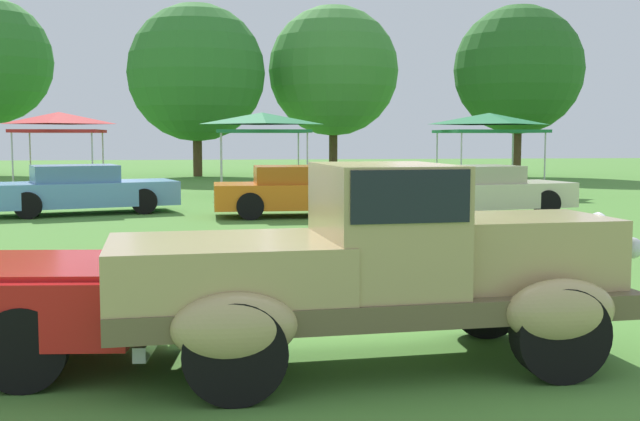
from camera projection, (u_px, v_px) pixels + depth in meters
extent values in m
plane|color=#4C8433|center=(356.00, 348.00, 7.22)|extent=(120.00, 120.00, 0.00)
cube|color=brown|center=(370.00, 300.00, 6.62)|extent=(4.37, 1.76, 0.20)
cube|color=tan|center=(513.00, 251.00, 6.84)|extent=(1.66, 1.21, 0.60)
ellipsoid|color=silver|center=(598.00, 250.00, 7.01)|extent=(0.20, 0.53, 0.68)
cube|color=tan|center=(384.00, 226.00, 6.58)|extent=(1.12, 1.45, 1.04)
cube|color=black|center=(384.00, 190.00, 6.56)|extent=(1.03, 1.47, 0.40)
cube|color=tan|center=(225.00, 270.00, 6.34)|extent=(1.96, 1.54, 0.48)
ellipsoid|color=tan|center=(485.00, 279.00, 7.60)|extent=(0.94, 0.43, 0.52)
ellipsoid|color=tan|center=(561.00, 311.00, 6.19)|extent=(0.94, 0.43, 0.52)
ellipsoid|color=tan|center=(219.00, 290.00, 7.07)|extent=(0.94, 0.43, 0.52)
ellipsoid|color=tan|center=(235.00, 328.00, 5.67)|extent=(0.94, 0.43, 0.52)
sphere|color=silver|center=(577.00, 235.00, 7.44)|extent=(0.18, 0.18, 0.18)
sphere|color=silver|center=(632.00, 248.00, 6.59)|extent=(0.18, 0.18, 0.18)
cylinder|color=black|center=(485.00, 298.00, 7.61)|extent=(0.76, 0.24, 0.76)
cylinder|color=black|center=(560.00, 334.00, 6.21)|extent=(0.76, 0.24, 0.76)
cylinder|color=black|center=(219.00, 309.00, 7.09)|extent=(0.76, 0.24, 0.76)
cylinder|color=black|center=(235.00, 352.00, 5.68)|extent=(0.76, 0.24, 0.76)
cube|color=red|center=(39.00, 274.00, 6.69)|extent=(1.88, 1.61, 0.20)
cube|color=silver|center=(158.00, 329.00, 6.76)|extent=(0.27, 1.65, 0.12)
cylinder|color=black|center=(79.00, 305.00, 7.50)|extent=(0.66, 0.20, 0.66)
cylinder|color=black|center=(24.00, 349.00, 5.96)|extent=(0.66, 0.20, 0.66)
cube|color=#669EDB|center=(83.00, 194.00, 19.78)|extent=(4.85, 2.99, 0.60)
cube|color=#517EAF|center=(75.00, 174.00, 19.65)|extent=(2.35, 1.99, 0.44)
cylinder|color=black|center=(144.00, 201.00, 19.68)|extent=(0.64, 0.22, 0.64)
cylinder|color=black|center=(28.00, 205.00, 18.52)|extent=(0.64, 0.22, 0.64)
cube|color=orange|center=(299.00, 195.00, 19.19)|extent=(4.11, 1.71, 0.60)
cube|color=#BB5914|center=(292.00, 175.00, 19.13)|extent=(1.81, 1.46, 0.44)
cylinder|color=black|center=(355.00, 205.00, 18.62)|extent=(0.64, 0.22, 0.64)
cylinder|color=black|center=(250.00, 206.00, 18.28)|extent=(0.64, 0.22, 0.64)
cube|color=beige|center=(482.00, 195.00, 19.40)|extent=(4.67, 2.56, 0.60)
cube|color=#B3AB8E|center=(476.00, 175.00, 19.29)|extent=(2.20, 1.82, 0.44)
cylinder|color=black|center=(547.00, 203.00, 19.13)|extent=(0.64, 0.22, 0.64)
cylinder|color=black|center=(450.00, 206.00, 18.25)|extent=(0.64, 0.22, 0.64)
cylinder|color=#B7B7BC|center=(103.00, 163.00, 26.61)|extent=(0.05, 0.05, 2.05)
cylinder|color=#B7B7BC|center=(93.00, 166.00, 24.28)|extent=(0.05, 0.05, 2.05)
cylinder|color=#B7B7BC|center=(31.00, 164.00, 26.30)|extent=(0.05, 0.05, 2.05)
cylinder|color=#B7B7BC|center=(13.00, 166.00, 23.97)|extent=(0.05, 0.05, 2.05)
cube|color=red|center=(59.00, 131.00, 25.19)|extent=(2.62, 2.62, 0.10)
pyramid|color=red|center=(59.00, 118.00, 25.15)|extent=(2.57, 2.57, 0.38)
cylinder|color=#B7B7BC|center=(298.00, 163.00, 27.31)|extent=(0.05, 0.05, 2.05)
cylinder|color=#B7B7BC|center=(307.00, 166.00, 24.68)|extent=(0.05, 0.05, 2.05)
cylinder|color=#B7B7BC|center=(221.00, 163.00, 26.96)|extent=(0.05, 0.05, 2.05)
cylinder|color=#B7B7BC|center=(222.00, 166.00, 24.33)|extent=(0.05, 0.05, 2.05)
cube|color=#1E703D|center=(262.00, 131.00, 25.72)|extent=(2.96, 2.96, 0.10)
pyramid|color=#1E703D|center=(262.00, 118.00, 25.68)|extent=(2.90, 2.90, 0.38)
cylinder|color=#B7B7BC|center=(513.00, 162.00, 27.91)|extent=(0.05, 0.05, 2.05)
cylinder|color=#B7B7BC|center=(545.00, 165.00, 25.19)|extent=(0.05, 0.05, 2.05)
cylinder|color=#B7B7BC|center=(437.00, 163.00, 27.55)|extent=(0.05, 0.05, 2.05)
cylinder|color=#B7B7BC|center=(461.00, 165.00, 24.83)|extent=(0.05, 0.05, 2.05)
cube|color=#1E703D|center=(489.00, 131.00, 26.27)|extent=(3.06, 3.06, 0.10)
pyramid|color=#1E703D|center=(489.00, 119.00, 26.23)|extent=(3.00, 3.00, 0.38)
cylinder|color=#47331E|center=(197.00, 144.00, 38.36)|extent=(0.44, 0.44, 3.18)
sphere|color=#337A2D|center=(196.00, 73.00, 38.04)|extent=(6.62, 6.62, 6.62)
cylinder|color=#47331E|center=(333.00, 140.00, 41.07)|extent=(0.44, 0.44, 3.47)
sphere|color=#428938|center=(333.00, 71.00, 40.74)|extent=(6.68, 6.68, 6.68)
cylinder|color=#47331E|center=(517.00, 141.00, 38.29)|extent=(0.44, 0.44, 3.43)
sphere|color=#286623|center=(518.00, 70.00, 37.97)|extent=(6.17, 6.17, 6.17)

